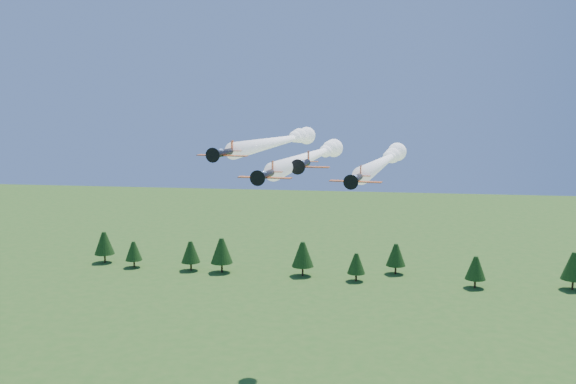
# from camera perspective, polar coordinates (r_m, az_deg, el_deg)

# --- Properties ---
(plane_lead) EXTENTS (10.15, 56.20, 3.70)m
(plane_lead) POSITION_cam_1_polar(r_m,az_deg,el_deg) (111.53, 2.42, 3.32)
(plane_lead) COLOR black
(plane_lead) RESTS_ON ground
(plane_left) EXTENTS (11.69, 53.34, 3.70)m
(plane_left) POSITION_cam_1_polar(r_m,az_deg,el_deg) (119.42, -0.53, 4.59)
(plane_left) COLOR black
(plane_left) RESTS_ON ground
(plane_right) EXTENTS (11.71, 50.11, 3.70)m
(plane_right) POSITION_cam_1_polar(r_m,az_deg,el_deg) (114.69, 8.64, 2.79)
(plane_right) COLOR black
(plane_right) RESTS_ON ground
(plane_slot) EXTENTS (7.94, 8.62, 2.79)m
(plane_slot) POSITION_cam_1_polar(r_m,az_deg,el_deg) (94.57, 1.37, 2.48)
(plane_slot) COLOR black
(plane_slot) RESTS_ON ground
(treeline) EXTENTS (167.13, 18.39, 11.11)m
(treeline) POSITION_cam_1_polar(r_m,az_deg,el_deg) (202.08, 2.89, -5.69)
(treeline) COLOR #382314
(treeline) RESTS_ON ground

